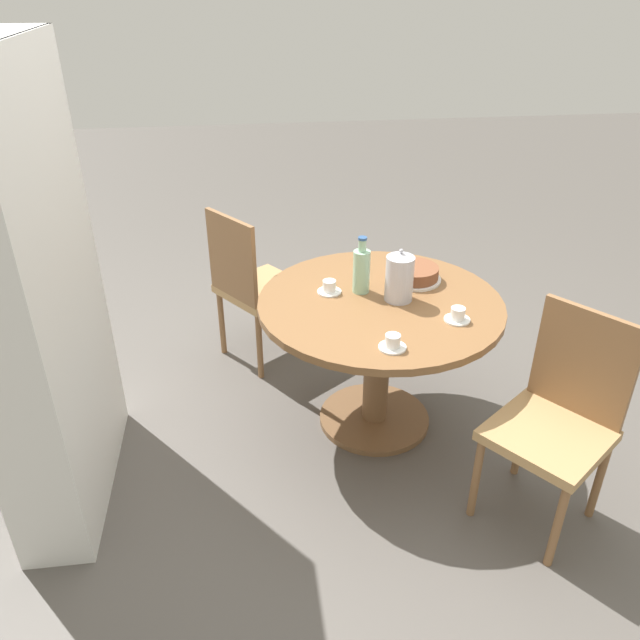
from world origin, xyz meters
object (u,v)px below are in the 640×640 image
Objects in this scene: bookshelf at (45,310)px; coffee_pot at (400,277)px; chair_b at (558,417)px; cake_main at (414,274)px; water_bottle at (361,270)px; cup_a at (393,343)px; chair_a at (253,284)px; cup_b at (329,288)px; cup_c at (458,315)px.

bookshelf is 1.50m from coffee_pot.
chair_b is 3.42× the size of cake_main.
water_bottle is 2.41× the size of cup_a.
cup_a is at bearing -176.23° from water_bottle.
chair_b is at bearing -175.27° from chair_a.
cake_main is (0.20, -0.12, -0.08)m from coffee_pot.
chair_a reaches higher than cake_main.
chair_b is 0.72m from cup_a.
chair_a reaches higher than cup_b.
cup_b is at bearing -170.89° from chair_b.
water_bottle is 2.41× the size of cup_c.
coffee_pot reaches higher than cake_main.
coffee_pot is 0.92× the size of water_bottle.
cup_a is 1.00× the size of cup_b.
water_bottle is 0.52m from cup_a.
bookshelf is at bearing 99.77° from coffee_pot.
bookshelf is 1.37m from water_bottle.
coffee_pot is at bearing 147.66° from cake_main.
water_bottle reaches higher than cup_c.
cup_b is at bearing 87.05° from water_bottle.
cake_main reaches higher than cup_c.
chair_b is 8.03× the size of cup_c.
cup_b and cup_c have the same top height.
cake_main is at bearing 11.59° from cup_c.
cup_a is at bearing 119.07° from cup_c.
chair_a is at bearing 40.83° from water_bottle.
coffee_pot is at bearing -110.49° from cup_b.
chair_a is 0.83m from water_bottle.
cake_main is 2.35× the size of cup_a.
chair_b is 8.03× the size of cup_a.
cup_c is (0.45, 0.30, 0.24)m from chair_b.
bookshelf reaches higher than cup_b.
cake_main is 0.65m from cup_a.
water_bottle reaches higher than chair_a.
coffee_pot is 0.19m from water_bottle.
cup_c is at bearing -168.41° from cake_main.
water_bottle is 2.41× the size of cup_b.
bookshelf is at bearing 105.72° from cake_main.
cup_a is (-1.09, -0.54, 0.24)m from chair_a.
coffee_pot is at bearing 99.77° from bookshelf.
coffee_pot reaches higher than cup_a.
chair_a is 3.64× the size of coffee_pot.
chair_b is 1.15m from cup_b.
water_bottle is at bearing -175.10° from chair_a.
cup_b is at bearing 100.69° from cake_main.
cake_main is 0.44m from cup_b.
cup_b is at bearing 19.43° from cup_a.
cup_c is at bearing -172.25° from chair_a.
chair_a and chair_b have the same top height.
bookshelf is 16.26× the size of cup_c.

